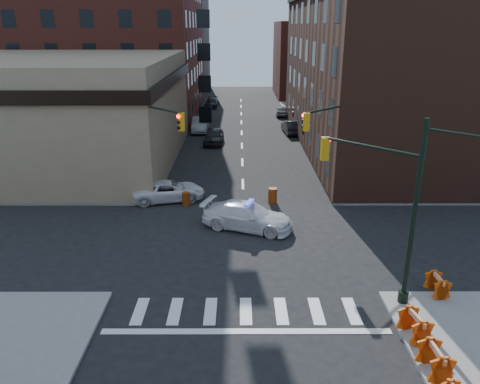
{
  "coord_description": "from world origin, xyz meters",
  "views": [
    {
      "loc": [
        -0.28,
        -23.76,
        11.45
      ],
      "look_at": [
        -0.23,
        2.07,
        2.2
      ],
      "focal_mm": 35.0,
      "sensor_mm": 36.0,
      "label": 1
    }
  ],
  "objects_px": {
    "pedestrian_a": "(122,175)",
    "barrel_road": "(273,196)",
    "pedestrian_b": "(83,177)",
    "barricade_se_a": "(437,285)",
    "police_car": "(248,216)",
    "parked_car_wnear": "(214,136)",
    "parked_car_wfar": "(200,124)",
    "barricade_nw_a": "(108,189)",
    "pickup": "(169,191)",
    "parked_car_enear": "(291,127)",
    "barrel_bank": "(186,199)"
  },
  "relations": [
    {
      "from": "parked_car_wnear",
      "to": "parked_car_enear",
      "type": "height_order",
      "value": "parked_car_wnear"
    },
    {
      "from": "barricade_se_a",
      "to": "pickup",
      "type": "bearing_deg",
      "value": 44.62
    },
    {
      "from": "pedestrian_a",
      "to": "barrel_bank",
      "type": "xyz_separation_m",
      "value": [
        5.03,
        -3.36,
        -0.64
      ]
    },
    {
      "from": "pickup",
      "to": "barricade_se_a",
      "type": "bearing_deg",
      "value": -145.57
    },
    {
      "from": "parked_car_enear",
      "to": "barrel_bank",
      "type": "bearing_deg",
      "value": 62.04
    },
    {
      "from": "pedestrian_b",
      "to": "barricade_se_a",
      "type": "xyz_separation_m",
      "value": [
        20.14,
        -14.24,
        -0.44
      ]
    },
    {
      "from": "barrel_road",
      "to": "pedestrian_a",
      "type": "bearing_deg",
      "value": 164.78
    },
    {
      "from": "police_car",
      "to": "parked_car_wnear",
      "type": "xyz_separation_m",
      "value": [
        -3.07,
        21.12,
        0.0
      ]
    },
    {
      "from": "police_car",
      "to": "parked_car_enear",
      "type": "bearing_deg",
      "value": 8.05
    },
    {
      "from": "police_car",
      "to": "pedestrian_a",
      "type": "distance_m",
      "value": 11.58
    },
    {
      "from": "parked_car_enear",
      "to": "pickup",
      "type": "bearing_deg",
      "value": 58.19
    },
    {
      "from": "barrel_road",
      "to": "barricade_se_a",
      "type": "bearing_deg",
      "value": -60.92
    },
    {
      "from": "police_car",
      "to": "barrel_road",
      "type": "bearing_deg",
      "value": -3.3
    },
    {
      "from": "pedestrian_b",
      "to": "barricade_se_a",
      "type": "height_order",
      "value": "pedestrian_b"
    },
    {
      "from": "pedestrian_a",
      "to": "parked_car_wfar",
      "type": "bearing_deg",
      "value": 74.05
    },
    {
      "from": "pedestrian_b",
      "to": "barricade_nw_a",
      "type": "relative_size",
      "value": 1.52
    },
    {
      "from": "barricade_se_a",
      "to": "barrel_bank",
      "type": "bearing_deg",
      "value": 44.14
    },
    {
      "from": "barricade_nw_a",
      "to": "barrel_road",
      "type": "bearing_deg",
      "value": -15.93
    },
    {
      "from": "pedestrian_a",
      "to": "barrel_bank",
      "type": "height_order",
      "value": "pedestrian_a"
    },
    {
      "from": "barrel_road",
      "to": "parked_car_wfar",
      "type": "bearing_deg",
      "value": 106.41
    },
    {
      "from": "pickup",
      "to": "parked_car_wnear",
      "type": "height_order",
      "value": "parked_car_wnear"
    },
    {
      "from": "parked_car_wnear",
      "to": "barricade_nw_a",
      "type": "relative_size",
      "value": 3.94
    },
    {
      "from": "parked_car_wfar",
      "to": "barricade_se_a",
      "type": "xyz_separation_m",
      "value": [
        13.21,
        -34.45,
        -0.21
      ]
    },
    {
      "from": "parked_car_wfar",
      "to": "pedestrian_a",
      "type": "height_order",
      "value": "pedestrian_a"
    },
    {
      "from": "pedestrian_a",
      "to": "barrel_road",
      "type": "xyz_separation_m",
      "value": [
        10.87,
        -2.96,
        -0.57
      ]
    },
    {
      "from": "parked_car_wfar",
      "to": "parked_car_enear",
      "type": "xyz_separation_m",
      "value": [
        10.21,
        -1.09,
        -0.08
      ]
    },
    {
      "from": "police_car",
      "to": "pedestrian_a",
      "type": "bearing_deg",
      "value": 71.36
    },
    {
      "from": "pedestrian_a",
      "to": "barricade_se_a",
      "type": "xyz_separation_m",
      "value": [
        17.38,
        -14.66,
        -0.5
      ]
    },
    {
      "from": "parked_car_wfar",
      "to": "barricade_nw_a",
      "type": "bearing_deg",
      "value": -103.75
    },
    {
      "from": "pedestrian_a",
      "to": "barricade_nw_a",
      "type": "bearing_deg",
      "value": -113.38
    },
    {
      "from": "parked_car_enear",
      "to": "pedestrian_b",
      "type": "bearing_deg",
      "value": 43.14
    },
    {
      "from": "barrel_bank",
      "to": "barricade_se_a",
      "type": "xyz_separation_m",
      "value": [
        12.35,
        -11.3,
        0.14
      ]
    },
    {
      "from": "barrel_road",
      "to": "barricade_se_a",
      "type": "distance_m",
      "value": 13.39
    },
    {
      "from": "pedestrian_b",
      "to": "police_car",
      "type": "bearing_deg",
      "value": -30.88
    },
    {
      "from": "parked_car_enear",
      "to": "pedestrian_a",
      "type": "distance_m",
      "value": 23.59
    },
    {
      "from": "pickup",
      "to": "parked_car_wnear",
      "type": "distance_m",
      "value": 16.49
    },
    {
      "from": "barricade_nw_a",
      "to": "barricade_se_a",
      "type": "bearing_deg",
      "value": -45.61
    },
    {
      "from": "parked_car_wnear",
      "to": "pedestrian_a",
      "type": "xyz_separation_m",
      "value": [
        -6.02,
        -13.96,
        0.31
      ]
    },
    {
      "from": "parked_car_wnear",
      "to": "barricade_nw_a",
      "type": "height_order",
      "value": "parked_car_wnear"
    },
    {
      "from": "barrel_bank",
      "to": "parked_car_wfar",
      "type": "bearing_deg",
      "value": 92.12
    },
    {
      "from": "parked_car_wfar",
      "to": "barricade_nw_a",
      "type": "relative_size",
      "value": 4.2
    },
    {
      "from": "barrel_bank",
      "to": "barricade_nw_a",
      "type": "bearing_deg",
      "value": 164.26
    },
    {
      "from": "pedestrian_b",
      "to": "barrel_bank",
      "type": "distance_m",
      "value": 8.34
    },
    {
      "from": "police_car",
      "to": "pedestrian_a",
      "type": "relative_size",
      "value": 2.86
    },
    {
      "from": "parked_car_enear",
      "to": "barrel_bank",
      "type": "distance_m",
      "value": 23.95
    },
    {
      "from": "barricade_nw_a",
      "to": "pedestrian_a",
      "type": "bearing_deg",
      "value": 60.66
    },
    {
      "from": "parked_car_wnear",
      "to": "barrel_road",
      "type": "relative_size",
      "value": 4.36
    },
    {
      "from": "parked_car_wfar",
      "to": "barrel_road",
      "type": "height_order",
      "value": "parked_car_wfar"
    },
    {
      "from": "parked_car_wnear",
      "to": "barricade_se_a",
      "type": "height_order",
      "value": "parked_car_wnear"
    },
    {
      "from": "parked_car_wfar",
      "to": "barricade_se_a",
      "type": "relative_size",
      "value": 4.13
    }
  ]
}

